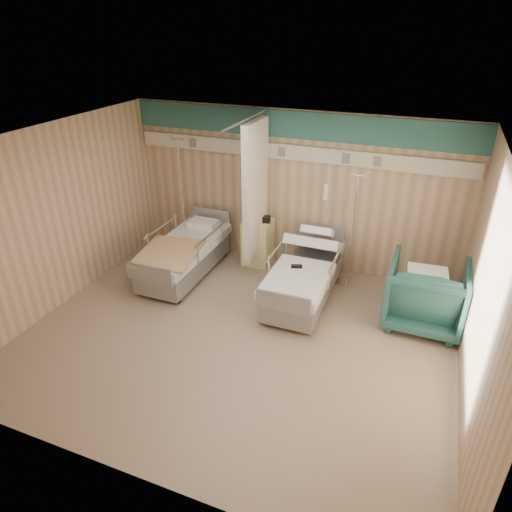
# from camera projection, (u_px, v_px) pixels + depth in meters

# --- Properties ---
(ground) EXTENTS (6.00, 5.00, 0.00)m
(ground) POSITION_uv_depth(u_px,v_px,m) (238.00, 335.00, 6.67)
(ground) COLOR gray
(ground) RESTS_ON ground
(room_walls) EXTENTS (6.04, 5.04, 2.82)m
(room_walls) POSITION_uv_depth(u_px,v_px,m) (241.00, 211.00, 6.02)
(room_walls) COLOR tan
(room_walls) RESTS_ON ground
(bed_right) EXTENTS (1.00, 2.16, 0.63)m
(bed_right) POSITION_uv_depth(u_px,v_px,m) (304.00, 282.00, 7.39)
(bed_right) COLOR silver
(bed_right) RESTS_ON ground
(bed_left) EXTENTS (1.00, 2.16, 0.63)m
(bed_left) POSITION_uv_depth(u_px,v_px,m) (185.00, 259.00, 8.11)
(bed_left) COLOR silver
(bed_left) RESTS_ON ground
(bedside_cabinet) EXTENTS (0.50, 0.48, 0.85)m
(bedside_cabinet) POSITION_uv_depth(u_px,v_px,m) (258.00, 242.00, 8.46)
(bedside_cabinet) COLOR #E0DD8C
(bedside_cabinet) RESTS_ON ground
(visitor_armchair) EXTENTS (1.11, 1.14, 1.02)m
(visitor_armchair) POSITION_uv_depth(u_px,v_px,m) (425.00, 294.00, 6.72)
(visitor_armchair) COLOR #1E4D49
(visitor_armchair) RESTS_ON ground
(waffle_blanket) EXTENTS (0.59, 0.53, 0.06)m
(waffle_blanket) POSITION_uv_depth(u_px,v_px,m) (430.00, 263.00, 6.43)
(waffle_blanket) COLOR silver
(waffle_blanket) RESTS_ON visitor_armchair
(iv_stand_right) EXTENTS (0.35, 0.35, 1.96)m
(iv_stand_right) POSITION_uv_depth(u_px,v_px,m) (349.00, 263.00, 7.79)
(iv_stand_right) COLOR silver
(iv_stand_right) RESTS_ON ground
(iv_stand_left) EXTENTS (0.40, 0.40, 2.22)m
(iv_stand_left) POSITION_uv_depth(u_px,v_px,m) (184.00, 229.00, 8.92)
(iv_stand_left) COLOR silver
(iv_stand_left) RESTS_ON ground
(call_remote) EXTENTS (0.19, 0.13, 0.04)m
(call_remote) POSITION_uv_depth(u_px,v_px,m) (297.00, 266.00, 7.17)
(call_remote) COLOR black
(call_remote) RESTS_ON bed_right
(tan_blanket) EXTENTS (1.10, 1.31, 0.04)m
(tan_blanket) POSITION_uv_depth(u_px,v_px,m) (169.00, 253.00, 7.58)
(tan_blanket) COLOR tan
(tan_blanket) RESTS_ON bed_left
(toiletry_bag) EXTENTS (0.23, 0.17, 0.11)m
(toiletry_bag) POSITION_uv_depth(u_px,v_px,m) (265.00, 219.00, 8.19)
(toiletry_bag) COLOR black
(toiletry_bag) RESTS_ON bedside_cabinet
(white_cup) EXTENTS (0.10, 0.10, 0.13)m
(white_cup) POSITION_uv_depth(u_px,v_px,m) (254.00, 218.00, 8.22)
(white_cup) COLOR white
(white_cup) RESTS_ON bedside_cabinet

